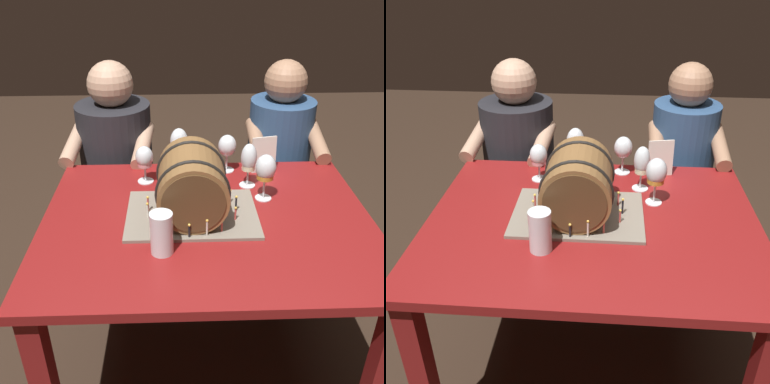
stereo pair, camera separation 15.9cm
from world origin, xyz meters
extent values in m
plane|color=#332319|center=(0.00, 0.00, 0.00)|extent=(8.00, 8.00, 0.00)
cube|color=maroon|center=(0.00, 0.00, 0.73)|extent=(1.21, 0.94, 0.03)
cube|color=maroon|center=(0.55, -0.41, 0.36)|extent=(0.07, 0.07, 0.71)
cube|color=maroon|center=(-0.55, 0.41, 0.36)|extent=(0.07, 0.07, 0.71)
cube|color=maroon|center=(0.55, 0.41, 0.36)|extent=(0.07, 0.07, 0.71)
cube|color=gray|center=(-0.06, 0.02, 0.75)|extent=(0.48, 0.34, 0.01)
cylinder|color=brown|center=(-0.06, 0.02, 0.88)|extent=(0.25, 0.29, 0.25)
cylinder|color=#4F371E|center=(-0.06, -0.12, 0.88)|extent=(0.22, 0.00, 0.22)
cylinder|color=#4F371E|center=(-0.06, 0.17, 0.88)|extent=(0.22, 0.00, 0.22)
torus|color=black|center=(-0.06, -0.06, 0.88)|extent=(0.26, 0.01, 0.26)
torus|color=black|center=(-0.06, 0.11, 0.88)|extent=(0.26, 0.01, 0.26)
cylinder|color=black|center=(0.11, 0.03, 0.79)|extent=(0.01, 0.01, 0.05)
sphere|color=#F9C64C|center=(0.11, 0.03, 0.82)|extent=(0.01, 0.01, 0.01)
cylinder|color=#D64C47|center=(0.09, 0.09, 0.78)|extent=(0.01, 0.01, 0.05)
sphere|color=#F9C64C|center=(0.09, 0.09, 0.81)|extent=(0.01, 0.01, 0.01)
cylinder|color=silver|center=(0.05, 0.14, 0.78)|extent=(0.01, 0.01, 0.04)
sphere|color=#F9C64C|center=(0.05, 0.14, 0.81)|extent=(0.01, 0.01, 0.01)
cylinder|color=silver|center=(0.01, 0.17, 0.79)|extent=(0.01, 0.01, 0.05)
sphere|color=#F9C64C|center=(0.01, 0.17, 0.82)|extent=(0.01, 0.01, 0.01)
cylinder|color=silver|center=(-0.09, 0.18, 0.78)|extent=(0.01, 0.01, 0.04)
sphere|color=#F9C64C|center=(-0.09, 0.18, 0.81)|extent=(0.01, 0.01, 0.01)
cylinder|color=#D64C47|center=(-0.15, 0.15, 0.79)|extent=(0.01, 0.01, 0.05)
sphere|color=#F9C64C|center=(-0.15, 0.15, 0.82)|extent=(0.01, 0.01, 0.01)
cylinder|color=#D64C47|center=(-0.18, 0.13, 0.79)|extent=(0.01, 0.01, 0.05)
sphere|color=#F9C64C|center=(-0.18, 0.13, 0.82)|extent=(0.01, 0.01, 0.01)
cylinder|color=#D64C47|center=(-0.22, 0.04, 0.79)|extent=(0.01, 0.01, 0.05)
sphere|color=#F9C64C|center=(-0.22, 0.04, 0.82)|extent=(0.01, 0.01, 0.01)
cylinder|color=silver|center=(-0.22, 0.00, 0.79)|extent=(0.01, 0.01, 0.05)
sphere|color=#F9C64C|center=(-0.22, 0.00, 0.82)|extent=(0.01, 0.01, 0.01)
cylinder|color=#D64C47|center=(-0.18, -0.08, 0.79)|extent=(0.01, 0.01, 0.05)
sphere|color=#F9C64C|center=(-0.18, -0.08, 0.82)|extent=(0.01, 0.01, 0.01)
cylinder|color=#EAD666|center=(-0.14, -0.11, 0.79)|extent=(0.01, 0.01, 0.05)
sphere|color=#F9C64C|center=(-0.14, -0.11, 0.82)|extent=(0.01, 0.01, 0.01)
cylinder|color=black|center=(-0.07, -0.13, 0.78)|extent=(0.01, 0.01, 0.04)
sphere|color=#F9C64C|center=(-0.07, -0.13, 0.81)|extent=(0.01, 0.01, 0.01)
cylinder|color=silver|center=(-0.01, -0.12, 0.79)|extent=(0.01, 0.01, 0.05)
sphere|color=#F9C64C|center=(-0.01, -0.12, 0.82)|extent=(0.01, 0.01, 0.01)
cylinder|color=#D64C47|center=(0.04, -0.10, 0.78)|extent=(0.01, 0.01, 0.05)
sphere|color=#F9C64C|center=(0.04, -0.10, 0.81)|extent=(0.01, 0.01, 0.01)
cylinder|color=#D64C47|center=(0.10, -0.03, 0.78)|extent=(0.01, 0.01, 0.04)
sphere|color=#F9C64C|center=(0.10, -0.03, 0.81)|extent=(0.01, 0.01, 0.01)
cylinder|color=white|center=(-0.10, 0.42, 0.75)|extent=(0.07, 0.07, 0.00)
cylinder|color=white|center=(-0.10, 0.42, 0.79)|extent=(0.01, 0.01, 0.07)
ellipsoid|color=white|center=(-0.10, 0.42, 0.88)|extent=(0.08, 0.08, 0.12)
cylinder|color=maroon|center=(-0.10, 0.42, 0.84)|extent=(0.06, 0.06, 0.03)
cylinder|color=white|center=(0.23, 0.14, 0.75)|extent=(0.06, 0.06, 0.00)
cylinder|color=white|center=(0.23, 0.14, 0.79)|extent=(0.01, 0.01, 0.08)
ellipsoid|color=white|center=(0.23, 0.14, 0.89)|extent=(0.08, 0.08, 0.10)
cylinder|color=#C6842D|center=(0.23, 0.14, 0.85)|extent=(0.07, 0.07, 0.03)
cylinder|color=white|center=(-0.24, 0.30, 0.75)|extent=(0.07, 0.07, 0.00)
cylinder|color=white|center=(-0.24, 0.30, 0.79)|extent=(0.01, 0.01, 0.07)
ellipsoid|color=white|center=(-0.24, 0.30, 0.86)|extent=(0.07, 0.07, 0.09)
cylinder|color=pink|center=(-0.24, 0.30, 0.84)|extent=(0.06, 0.06, 0.03)
cylinder|color=white|center=(0.18, 0.25, 0.75)|extent=(0.07, 0.07, 0.00)
cylinder|color=white|center=(0.18, 0.25, 0.79)|extent=(0.01, 0.01, 0.07)
ellipsoid|color=white|center=(0.18, 0.25, 0.88)|extent=(0.06, 0.06, 0.12)
cylinder|color=beige|center=(0.18, 0.25, 0.85)|extent=(0.05, 0.05, 0.05)
cylinder|color=white|center=(0.11, 0.39, 0.75)|extent=(0.07, 0.07, 0.00)
cylinder|color=white|center=(0.11, 0.39, 0.79)|extent=(0.01, 0.01, 0.07)
ellipsoid|color=white|center=(0.11, 0.39, 0.87)|extent=(0.08, 0.08, 0.10)
cylinder|color=white|center=(-0.16, -0.19, 0.82)|extent=(0.07, 0.07, 0.15)
cylinder|color=#C6842D|center=(-0.16, -0.19, 0.80)|extent=(0.07, 0.07, 0.11)
cylinder|color=white|center=(-0.16, -0.19, 0.86)|extent=(0.07, 0.07, 0.01)
cube|color=silver|center=(0.27, 0.38, 0.83)|extent=(0.11, 0.04, 0.16)
cube|color=black|center=(-0.42, 0.71, 0.23)|extent=(0.34, 0.32, 0.45)
cylinder|color=#232328|center=(-0.42, 0.71, 0.70)|extent=(0.40, 0.40, 0.51)
sphere|color=tan|center=(-0.42, 0.71, 1.05)|extent=(0.22, 0.22, 0.22)
cylinder|color=tan|center=(-0.27, 0.56, 0.81)|extent=(0.10, 0.31, 0.14)
cylinder|color=tan|center=(-0.59, 0.59, 0.81)|extent=(0.10, 0.31, 0.14)
cube|color=#1B2D46|center=(0.42, 0.71, 0.23)|extent=(0.34, 0.32, 0.45)
cylinder|color=#2D4C75|center=(0.42, 0.71, 0.71)|extent=(0.32, 0.32, 0.52)
sphere|color=#A87A5B|center=(0.42, 0.71, 1.06)|extent=(0.21, 0.21, 0.21)
cylinder|color=#A87A5B|center=(0.56, 0.57, 0.81)|extent=(0.07, 0.31, 0.14)
cylinder|color=#A87A5B|center=(0.27, 0.57, 0.81)|extent=(0.07, 0.31, 0.14)
camera|label=1|loc=(-0.11, -1.37, 1.63)|focal=41.42mm
camera|label=2|loc=(0.05, -1.36, 1.63)|focal=41.42mm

